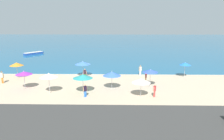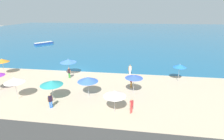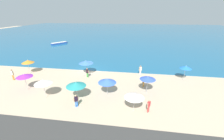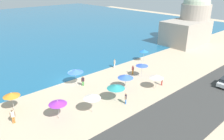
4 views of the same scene
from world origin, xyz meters
name	(u,v)px [view 3 (image 3 of 4)]	position (x,y,z in m)	size (l,w,h in m)	color
ground_plane	(89,70)	(0.00, 0.00, 0.00)	(160.00, 160.00, 0.00)	#C4AD8F
sea	(119,32)	(0.00, 55.00, 0.03)	(150.00, 110.00, 0.05)	#1E6089
beach_umbrella_0	(186,67)	(16.45, -1.88, 2.24)	(1.83, 1.83, 2.53)	#B2B2B7
beach_umbrella_1	(134,95)	(8.43, -11.26, 2.04)	(2.23, 2.23, 2.35)	#B2B2B7
beach_umbrella_3	(76,84)	(1.33, -9.89, 2.16)	(2.47, 2.47, 2.47)	#B2B2B7
beach_umbrella_4	(86,62)	(0.08, -1.83, 2.30)	(2.50, 2.50, 2.61)	#B2B2B7
beach_umbrella_5	(107,81)	(4.91, -8.16, 2.09)	(2.40, 2.40, 2.43)	#B2B2B7
beach_umbrella_6	(28,61)	(-10.12, -3.01, 2.30)	(2.08, 2.08, 2.61)	#B2B2B7
beach_umbrella_7	(148,78)	(10.18, -6.83, 2.19)	(2.11, 2.11, 2.45)	#B2B2B7
beach_umbrella_8	(24,75)	(-6.68, -8.48, 2.23)	(2.16, 2.16, 2.50)	#B2B2B7
beach_umbrella_9	(43,82)	(-2.87, -10.13, 2.33)	(2.19, 2.19, 2.65)	#B2B2B7
bather_0	(76,100)	(1.79, -11.38, 0.89)	(0.46, 0.40, 1.60)	blue
bather_1	(87,72)	(0.58, -3.02, 0.91)	(0.54, 0.33, 1.63)	green
bather_2	(140,70)	(9.49, -0.64, 0.97)	(0.51, 0.36, 1.72)	silver
bather_3	(149,105)	(10.08, -11.21, 0.89)	(0.38, 0.49, 1.60)	#E4433E
bather_4	(144,81)	(9.84, -5.08, 0.93)	(0.30, 0.56, 1.65)	orange
bather_5	(12,74)	(-11.11, -5.80, 1.03)	(0.56, 0.29, 1.82)	orange
skiff_nearshore	(59,43)	(-16.91, 21.84, 0.36)	(4.20, 5.09, 0.61)	#234999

